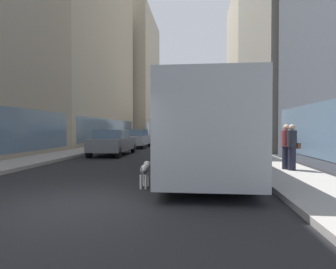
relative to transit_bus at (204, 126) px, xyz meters
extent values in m
plane|color=#232326|center=(-2.80, 29.14, -1.78)|extent=(120.00, 120.00, 0.00)
cube|color=#9E9991|center=(-8.50, 29.14, -1.70)|extent=(2.40, 110.00, 0.15)
cube|color=#9E9991|center=(2.90, 29.14, -1.70)|extent=(2.40, 110.00, 0.15)
cube|color=#B2A893|center=(-14.70, 21.45, 12.37)|extent=(8.31, 22.49, 28.29)
cube|color=slate|center=(-10.56, 21.45, -0.18)|extent=(0.08, 20.24, 2.40)
cube|color=#B2A893|center=(-14.70, 42.37, 9.82)|extent=(11.92, 16.91, 23.20)
cube|color=slate|center=(-8.76, 42.37, -0.18)|extent=(0.08, 15.22, 2.40)
cube|color=slate|center=(4.59, 15.35, -0.18)|extent=(0.08, 13.89, 2.40)
cube|color=#B2A893|center=(9.10, 32.73, 9.38)|extent=(8.14, 16.31, 22.32)
cube|color=slate|center=(5.05, 32.73, -0.18)|extent=(0.08, 14.68, 2.40)
cube|color=#999EA3|center=(0.00, -0.01, -0.10)|extent=(2.55, 11.50, 2.75)
cube|color=slate|center=(0.00, -0.01, 0.39)|extent=(2.57, 11.04, 0.90)
cube|color=black|center=(0.00, 5.69, -1.23)|extent=(2.55, 0.16, 0.44)
cylinder|color=black|center=(-1.12, 3.54, -1.28)|extent=(0.30, 1.00, 1.00)
cylinder|color=black|center=(1.13, 3.54, -1.28)|extent=(0.30, 1.00, 1.00)
cylinder|color=black|center=(-1.12, -4.16, -1.28)|extent=(0.30, 1.00, 1.00)
cylinder|color=black|center=(1.13, -4.16, -1.28)|extent=(0.30, 1.00, 1.00)
cube|color=silver|center=(-1.45, 5.14, 0.72)|extent=(0.08, 0.24, 0.40)
cube|color=yellow|center=(0.00, 27.71, -1.08)|extent=(1.75, 4.55, 0.75)
cube|color=slate|center=(0.00, 27.48, -0.43)|extent=(1.61, 2.05, 0.55)
cylinder|color=black|center=(-0.76, 29.57, -1.46)|extent=(0.22, 0.64, 0.64)
cylinder|color=black|center=(0.76, 29.57, -1.46)|extent=(0.22, 0.64, 0.64)
cylinder|color=black|center=(-0.76, 25.85, -1.46)|extent=(0.22, 0.64, 0.64)
cylinder|color=black|center=(0.76, 25.85, -1.46)|extent=(0.22, 0.64, 0.64)
cube|color=slate|center=(-5.60, 5.72, -1.08)|extent=(1.94, 4.58, 0.75)
cube|color=slate|center=(-5.60, 5.49, -0.43)|extent=(1.79, 2.06, 0.55)
cylinder|color=black|center=(-6.46, 7.59, -1.46)|extent=(0.22, 0.64, 0.64)
cylinder|color=black|center=(-4.74, 7.59, -1.46)|extent=(0.22, 0.64, 0.64)
cylinder|color=black|center=(-6.46, 3.85, -1.46)|extent=(0.22, 0.64, 0.64)
cylinder|color=black|center=(-4.74, 3.85, -1.46)|extent=(0.22, 0.64, 0.64)
cube|color=black|center=(-1.60, 41.05, -1.08)|extent=(1.88, 4.40, 0.75)
cube|color=slate|center=(-1.60, 40.83, -0.43)|extent=(1.73, 1.98, 0.55)
cylinder|color=black|center=(-2.43, 42.83, -1.46)|extent=(0.22, 0.64, 0.64)
cylinder|color=black|center=(-0.77, 42.83, -1.46)|extent=(0.22, 0.64, 0.64)
cylinder|color=black|center=(-2.43, 39.26, -1.46)|extent=(0.22, 0.64, 0.64)
cylinder|color=black|center=(-0.77, 39.26, -1.46)|extent=(0.22, 0.64, 0.64)
cube|color=silver|center=(-1.60, 22.57, -1.08)|extent=(1.76, 4.30, 0.75)
cube|color=slate|center=(-1.60, 22.36, -0.43)|extent=(1.62, 1.93, 0.55)
cylinder|color=black|center=(-2.37, 24.31, -1.46)|extent=(0.22, 0.64, 0.64)
cylinder|color=black|center=(-0.83, 24.31, -1.46)|extent=(0.22, 0.64, 0.64)
cylinder|color=black|center=(-2.37, 20.84, -1.46)|extent=(0.22, 0.64, 0.64)
cylinder|color=black|center=(-0.83, 20.84, -1.46)|extent=(0.22, 0.64, 0.64)
cube|color=#B7BABF|center=(-5.60, 12.60, -1.08)|extent=(1.91, 4.33, 0.75)
cube|color=slate|center=(-5.60, 12.38, -0.43)|extent=(1.76, 1.95, 0.55)
cylinder|color=black|center=(-6.45, 14.35, -1.46)|extent=(0.22, 0.64, 0.64)
cylinder|color=black|center=(-4.75, 14.35, -1.46)|extent=(0.22, 0.64, 0.64)
cylinder|color=black|center=(-6.45, 10.85, -1.46)|extent=(0.22, 0.64, 0.64)
cylinder|color=black|center=(-4.75, 10.85, -1.46)|extent=(0.22, 0.64, 0.64)
cube|color=#4C6BB7|center=(-4.00, 17.44, -1.08)|extent=(1.81, 4.24, 0.75)
cube|color=slate|center=(-4.00, 17.23, -0.43)|extent=(1.66, 1.91, 0.55)
cylinder|color=black|center=(-4.79, 19.14, -1.46)|extent=(0.22, 0.64, 0.64)
cylinder|color=black|center=(-3.21, 19.14, -1.46)|extent=(0.22, 0.64, 0.64)
cylinder|color=black|center=(-4.79, 15.74, -1.46)|extent=(0.22, 0.64, 0.64)
cylinder|color=black|center=(-3.21, 15.74, -1.46)|extent=(0.22, 0.64, 0.64)
cube|color=silver|center=(-5.60, 32.48, -0.28)|extent=(2.30, 2.00, 2.10)
cube|color=silver|center=(-5.60, 28.73, -0.03)|extent=(2.30, 5.50, 2.60)
cylinder|color=black|center=(-6.61, 32.48, -1.33)|extent=(0.28, 0.90, 0.90)
cylinder|color=black|center=(-4.59, 32.48, -1.33)|extent=(0.28, 0.90, 0.90)
cylinder|color=black|center=(-6.61, 26.98, -1.33)|extent=(0.28, 0.90, 0.90)
cylinder|color=black|center=(-4.59, 26.98, -1.33)|extent=(0.28, 0.90, 0.90)
ellipsoid|color=white|center=(-1.76, -3.88, -1.25)|extent=(0.22, 0.60, 0.26)
sphere|color=white|center=(-1.76, -3.50, -1.16)|extent=(0.20, 0.20, 0.20)
sphere|color=black|center=(-1.82, -3.48, -1.14)|extent=(0.07, 0.07, 0.07)
sphere|color=black|center=(-1.70, -3.48, -1.14)|extent=(0.07, 0.07, 0.07)
cylinder|color=white|center=(-1.76, -4.28, -1.20)|extent=(0.03, 0.16, 0.19)
cylinder|color=white|center=(-1.83, -3.67, -1.58)|extent=(0.06, 0.06, 0.40)
cylinder|color=white|center=(-1.69, -3.67, -1.58)|extent=(0.06, 0.06, 0.40)
cylinder|color=white|center=(-1.83, -4.09, -1.58)|extent=(0.06, 0.06, 0.40)
cylinder|color=white|center=(-1.69, -4.09, -1.58)|extent=(0.06, 0.06, 0.40)
sphere|color=black|center=(-1.71, -3.78, -1.21)|extent=(0.04, 0.04, 0.04)
sphere|color=black|center=(-1.82, -3.96, -1.23)|extent=(0.04, 0.04, 0.04)
sphere|color=black|center=(-1.74, -4.06, -1.19)|extent=(0.04, 0.04, 0.04)
cylinder|color=#1E1E2D|center=(3.19, -1.00, -1.20)|extent=(0.28, 0.28, 0.85)
cylinder|color=#26262D|center=(3.19, -1.00, -0.47)|extent=(0.34, 0.34, 0.62)
sphere|color=tan|center=(3.19, -1.00, -0.05)|extent=(0.22, 0.22, 0.22)
cube|color=#59331E|center=(3.41, -1.00, -0.73)|extent=(0.12, 0.24, 0.20)
cylinder|color=#1E1E2D|center=(3.07, -0.71, -1.20)|extent=(0.28, 0.28, 0.85)
cylinder|color=maroon|center=(3.07, -0.71, -0.47)|extent=(0.34, 0.34, 0.62)
sphere|color=tan|center=(3.07, -0.71, -0.05)|extent=(0.22, 0.22, 0.22)
camera|label=1|loc=(-0.26, -11.79, -0.10)|focal=30.27mm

